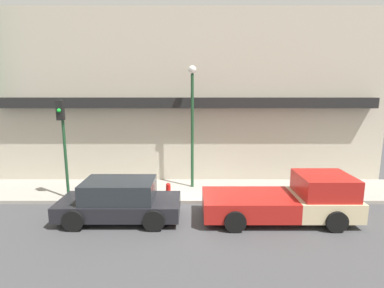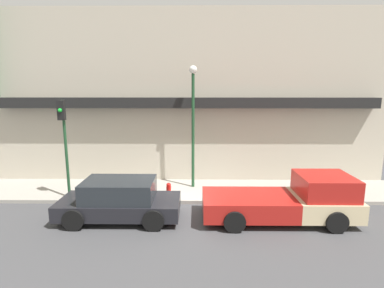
% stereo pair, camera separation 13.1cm
% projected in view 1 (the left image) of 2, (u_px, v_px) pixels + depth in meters
% --- Properties ---
extents(ground_plane, '(80.00, 80.00, 0.00)m').
position_uv_depth(ground_plane, '(187.00, 204.00, 12.54)').
color(ground_plane, '#424244').
extents(sidewalk, '(36.00, 2.99, 0.15)m').
position_uv_depth(sidewalk, '(187.00, 191.00, 13.99)').
color(sidewalk, '#9E998E').
rests_on(sidewalk, ground).
extents(building, '(19.80, 3.80, 11.01)m').
position_uv_depth(building, '(188.00, 97.00, 16.14)').
color(building, '#BCB29E').
rests_on(building, ground).
extents(pickup_truck, '(5.50, 2.23, 1.71)m').
position_uv_depth(pickup_truck, '(290.00, 200.00, 10.97)').
color(pickup_truck, beige).
rests_on(pickup_truck, ground).
extents(parked_car, '(4.40, 2.07, 1.50)m').
position_uv_depth(parked_car, '(120.00, 200.00, 10.98)').
color(parked_car, black).
rests_on(parked_car, ground).
extents(fire_hydrant, '(0.21, 0.21, 0.63)m').
position_uv_depth(fire_hydrant, '(169.00, 190.00, 12.94)').
color(fire_hydrant, red).
rests_on(fire_hydrant, sidewalk).
extents(street_lamp, '(0.36, 0.36, 5.64)m').
position_uv_depth(street_lamp, '(193.00, 113.00, 13.70)').
color(street_lamp, '#1E4728').
rests_on(street_lamp, sidewalk).
extents(traffic_light, '(0.28, 0.42, 4.17)m').
position_uv_depth(traffic_light, '(64.00, 133.00, 12.27)').
color(traffic_light, '#1E4728').
rests_on(traffic_light, sidewalk).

